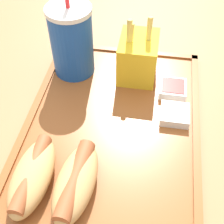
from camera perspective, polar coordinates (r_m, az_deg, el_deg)
name	(u,v)px	position (r m, az deg, el deg)	size (l,w,h in m)	color
dining_table	(106,206)	(0.85, -1.15, -16.86)	(1.38, 1.13, 0.73)	olive
food_tray	(112,126)	(0.53, 0.00, -2.52)	(0.41, 0.29, 0.01)	brown
soda_cup	(72,41)	(0.58, -7.37, 12.77)	(0.08, 0.08, 0.17)	#194CA5
hot_dog_far	(32,176)	(0.45, -14.36, -11.20)	(0.13, 0.06, 0.04)	tan
hot_dog_near	(76,182)	(0.44, -6.65, -12.57)	(0.13, 0.06, 0.04)	tan
fries_carton	(138,57)	(0.59, 4.73, 10.07)	(0.09, 0.07, 0.12)	gold
sauce_cup_mayo	(175,114)	(0.54, 11.41, -0.38)	(0.05, 0.05, 0.02)	silver
sauce_cup_ketchup	(173,88)	(0.58, 11.04, 4.26)	(0.05, 0.05, 0.02)	silver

